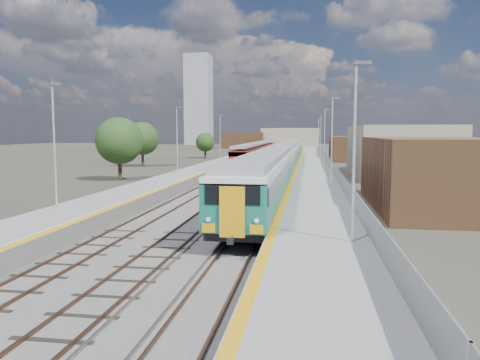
# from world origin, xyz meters

# --- Properties ---
(ground) EXTENTS (320.00, 320.00, 0.00)m
(ground) POSITION_xyz_m (0.00, 50.00, 0.00)
(ground) COLOR #47443A
(ground) RESTS_ON ground
(ballast_bed) EXTENTS (10.50, 155.00, 0.06)m
(ballast_bed) POSITION_xyz_m (-2.25, 52.50, 0.03)
(ballast_bed) COLOR #565451
(ballast_bed) RESTS_ON ground
(tracks) EXTENTS (8.96, 160.00, 0.17)m
(tracks) POSITION_xyz_m (-1.65, 54.18, 0.11)
(tracks) COLOR #4C3323
(tracks) RESTS_ON ground
(platform_right) EXTENTS (4.70, 155.00, 8.52)m
(platform_right) POSITION_xyz_m (5.28, 52.49, 0.54)
(platform_right) COLOR slate
(platform_right) RESTS_ON ground
(platform_left) EXTENTS (4.30, 155.00, 8.52)m
(platform_left) POSITION_xyz_m (-9.05, 52.49, 0.52)
(platform_left) COLOR slate
(platform_left) RESTS_ON ground
(buildings) EXTENTS (72.00, 185.50, 40.00)m
(buildings) POSITION_xyz_m (-18.12, 138.60, 10.70)
(buildings) COLOR brown
(buildings) RESTS_ON ground
(green_train) EXTENTS (3.06, 84.96, 3.36)m
(green_train) POSITION_xyz_m (1.50, 44.43, 2.37)
(green_train) COLOR black
(green_train) RESTS_ON ground
(red_train) EXTENTS (2.73, 55.34, 3.44)m
(red_train) POSITION_xyz_m (-5.50, 76.47, 2.03)
(red_train) COLOR black
(red_train) RESTS_ON ground
(tree_a) EXTENTS (5.42, 5.42, 7.34)m
(tree_a) POSITION_xyz_m (-16.96, 33.57, 4.62)
(tree_a) COLOR #382619
(tree_a) RESTS_ON ground
(tree_b) EXTENTS (5.36, 5.36, 7.27)m
(tree_b) POSITION_xyz_m (-22.20, 55.30, 4.58)
(tree_b) COLOR #382619
(tree_b) RESTS_ON ground
(tree_c) EXTENTS (4.07, 4.07, 5.52)m
(tree_c) POSITION_xyz_m (-17.42, 80.53, 3.47)
(tree_c) COLOR #382619
(tree_c) RESTS_ON ground
(tree_d) EXTENTS (4.39, 4.39, 5.95)m
(tree_d) POSITION_xyz_m (22.42, 60.71, 3.75)
(tree_d) COLOR #382619
(tree_d) RESTS_ON ground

